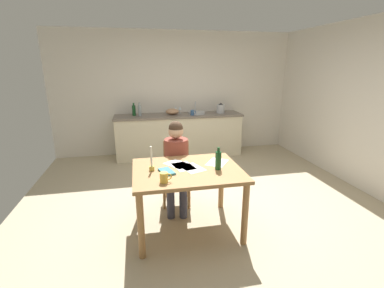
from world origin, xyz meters
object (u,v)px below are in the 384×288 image
(wine_glass_by_kettle, at_px, (175,108))
(teacup_on_counter, at_px, (192,113))
(person_seated, at_px, (176,160))
(coffee_mug, at_px, (164,177))
(book_magazine, at_px, (167,172))
(bottle_vinegar, at_px, (140,110))
(candlestick, at_px, (152,164))
(bottle_oil, at_px, (134,110))
(wine_bottle_on_table, at_px, (218,160))
(chair_at_table, at_px, (176,169))
(dining_table, at_px, (187,178))
(wine_glass_near_sink, at_px, (180,108))
(sink_unit, at_px, (197,113))
(mixing_bowl, at_px, (172,111))
(stovetop_kettle, at_px, (221,108))

(wine_glass_by_kettle, distance_m, teacup_on_counter, 0.44)
(person_seated, height_order, coffee_mug, person_seated)
(book_magazine, distance_m, bottle_vinegar, 2.83)
(candlestick, distance_m, bottle_oil, 2.80)
(candlestick, distance_m, wine_bottle_on_table, 0.74)
(bottle_vinegar, height_order, teacup_on_counter, bottle_vinegar)
(chair_at_table, height_order, coffee_mug, coffee_mug)
(dining_table, distance_m, wine_glass_near_sink, 2.96)
(book_magazine, height_order, teacup_on_counter, teacup_on_counter)
(chair_at_table, relative_size, candlestick, 3.12)
(wine_bottle_on_table, xyz_separation_m, sink_unit, (0.40, 2.85, 0.05))
(bottle_vinegar, relative_size, wine_glass_near_sink, 1.76)
(chair_at_table, bearing_deg, sink_unit, 69.72)
(coffee_mug, xyz_separation_m, wine_bottle_on_table, (0.63, 0.23, 0.06))
(coffee_mug, height_order, bottle_vinegar, bottle_vinegar)
(bottle_oil, bearing_deg, mixing_bowl, -2.35)
(coffee_mug, distance_m, wine_glass_near_sink, 3.30)
(wine_bottle_on_table, xyz_separation_m, mixing_bowl, (-0.13, 2.87, 0.09))
(person_seated, bearing_deg, dining_table, -85.85)
(candlestick, bearing_deg, book_magazine, -30.64)
(candlestick, relative_size, stovetop_kettle, 1.27)
(dining_table, distance_m, stovetop_kettle, 3.06)
(wine_glass_by_kettle, bearing_deg, bottle_oil, -174.10)
(chair_at_table, xyz_separation_m, mixing_bowl, (0.23, 2.07, 0.47))
(dining_table, relative_size, stovetop_kettle, 5.54)
(sink_unit, xyz_separation_m, wine_glass_by_kettle, (-0.44, 0.15, 0.09))
(wine_glass_by_kettle, bearing_deg, chair_at_table, -98.20)
(dining_table, xyz_separation_m, candlestick, (-0.40, 0.04, 0.19))
(sink_unit, height_order, bottle_vinegar, bottle_vinegar)
(mixing_bowl, bearing_deg, wine_glass_by_kettle, 55.27)
(wine_bottle_on_table, height_order, stovetop_kettle, stovetop_kettle)
(dining_table, height_order, candlestick, candlestick)
(chair_at_table, xyz_separation_m, coffee_mug, (-0.27, -1.03, 0.33))
(book_magazine, relative_size, wine_glass_near_sink, 1.43)
(candlestick, height_order, stovetop_kettle, stovetop_kettle)
(person_seated, height_order, bottle_oil, person_seated)
(candlestick, relative_size, wine_bottle_on_table, 1.09)
(sink_unit, distance_m, bottle_oil, 1.32)
(candlestick, bearing_deg, wine_bottle_on_table, -8.77)
(chair_at_table, relative_size, teacup_on_counter, 7.56)
(dining_table, relative_size, mixing_bowl, 4.42)
(book_magazine, relative_size, mixing_bowl, 0.80)
(stovetop_kettle, height_order, wine_glass_near_sink, stovetop_kettle)
(coffee_mug, xyz_separation_m, teacup_on_counter, (0.90, 2.92, 0.13))
(candlestick, bearing_deg, person_seated, 56.45)
(wine_bottle_on_table, bearing_deg, bottle_oil, 107.52)
(chair_at_table, relative_size, stovetop_kettle, 3.96)
(wine_bottle_on_table, xyz_separation_m, bottle_oil, (-0.92, 2.90, 0.13))
(bottle_vinegar, bearing_deg, dining_table, -80.43)
(coffee_mug, bearing_deg, mixing_bowl, 80.81)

